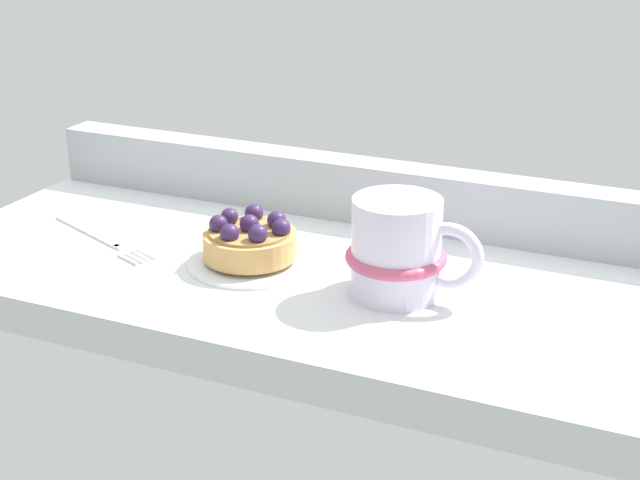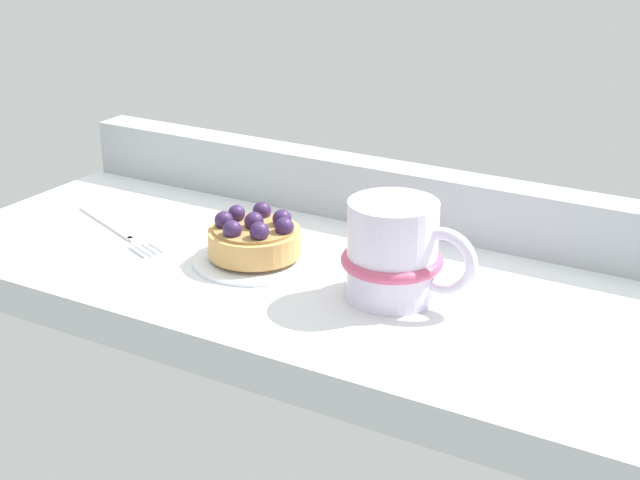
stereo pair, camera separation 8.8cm
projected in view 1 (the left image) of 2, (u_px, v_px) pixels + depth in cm
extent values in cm
cube|color=silver|center=(299.00, 284.00, 93.24)|extent=(77.90, 34.84, 3.79)
cube|color=#9EA3A8|center=(356.00, 189.00, 104.21)|extent=(76.34, 4.32, 6.69)
cylinder|color=silver|center=(250.00, 260.00, 92.86)|extent=(12.62, 12.62, 0.87)
cylinder|color=silver|center=(251.00, 262.00, 92.94)|extent=(6.94, 6.94, 0.43)
cylinder|color=tan|center=(250.00, 244.00, 92.22)|extent=(9.34, 9.34, 2.55)
cylinder|color=#A37942|center=(250.00, 231.00, 91.69)|extent=(8.22, 8.22, 0.30)
sphere|color=#331E47|center=(249.00, 224.00, 91.41)|extent=(1.96, 1.96, 1.96)
sphere|color=#331E47|center=(281.00, 228.00, 90.58)|extent=(1.90, 1.90, 1.90)
sphere|color=#331E47|center=(277.00, 220.00, 92.45)|extent=(1.94, 1.94, 1.94)
sphere|color=#331E47|center=(254.00, 213.00, 94.54)|extent=(1.93, 1.93, 1.93)
sphere|color=#331E47|center=(229.00, 217.00, 93.26)|extent=(1.77, 1.77, 1.77)
sphere|color=#331E47|center=(218.00, 224.00, 91.39)|extent=(1.90, 1.90, 1.90)
sphere|color=#331E47|center=(230.00, 233.00, 89.35)|extent=(1.91, 1.91, 1.91)
sphere|color=#331E47|center=(258.00, 234.00, 88.85)|extent=(1.93, 1.93, 1.93)
cylinder|color=silver|center=(396.00, 247.00, 84.86)|extent=(8.26, 8.26, 9.37)
torus|color=#C64C70|center=(396.00, 257.00, 85.22)|extent=(9.43, 9.43, 1.12)
torus|color=silver|center=(449.00, 256.00, 82.96)|extent=(6.37, 1.12, 6.37)
cube|color=silver|center=(87.00, 230.00, 100.91)|extent=(11.88, 5.46, 0.60)
cube|color=silver|center=(118.00, 246.00, 96.69)|extent=(1.32, 0.98, 0.60)
cube|color=silver|center=(128.00, 258.00, 93.64)|extent=(3.33, 1.56, 0.60)
cube|color=silver|center=(134.00, 256.00, 94.11)|extent=(3.33, 1.56, 0.60)
cube|color=silver|center=(140.00, 255.00, 94.58)|extent=(3.33, 1.56, 0.60)
cube|color=silver|center=(146.00, 253.00, 95.04)|extent=(3.33, 1.56, 0.60)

